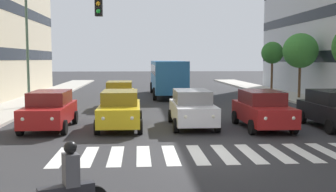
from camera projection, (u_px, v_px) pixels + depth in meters
The scene contains 13 objects.
ground_plane at pixel (211, 154), 13.26m from camera, with size 180.00×180.00×0.00m, color #2D2D30.
crosswalk_markings at pixel (211, 154), 13.26m from camera, with size 10.35×2.80×0.01m.
car_0 at pixel (334, 109), 18.23m from camera, with size 2.02×4.44×1.72m.
car_1 at pixel (262, 109), 18.12m from camera, with size 2.02×4.44×1.72m.
car_2 at pixel (192, 108), 18.57m from camera, with size 2.02×4.44×1.72m.
car_3 at pixel (120, 109), 18.14m from camera, with size 2.02×4.44×1.72m.
car_4 at pixel (50, 110), 17.94m from camera, with size 2.02×4.44×1.72m.
car_row2_0 at pixel (120, 94), 25.79m from camera, with size 2.02×4.44×1.72m.
bus_behind_traffic at pixel (167, 74), 34.07m from camera, with size 2.78×10.50×3.00m.
motorcycle_with_rider at pixel (68, 188), 7.82m from camera, with size 1.60×0.76×1.57m.
street_lamp_right at pixel (37, 37), 24.94m from camera, with size 3.51×0.28×7.12m.
street_tree_2 at pixel (300, 51), 30.94m from camera, with size 2.71×2.71×5.03m.
street_tree_3 at pixel (272, 53), 36.74m from camera, with size 2.03×2.03×4.62m.
Camera 1 is at (2.40, 12.88, 3.17)m, focal length 42.45 mm.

